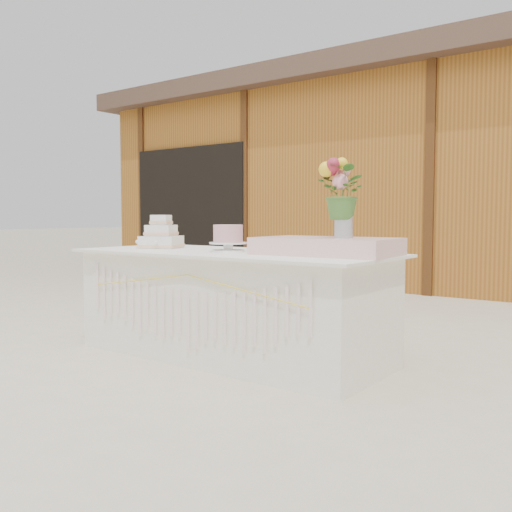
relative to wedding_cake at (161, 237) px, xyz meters
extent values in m
plane|color=beige|center=(0.72, 0.00, -0.86)|extent=(80.00, 80.00, 0.00)
cube|color=#965C1F|center=(0.72, 6.00, 0.64)|extent=(12.00, 4.00, 3.00)
cube|color=#463227|center=(0.72, 6.00, 2.29)|extent=(12.60, 4.60, 0.30)
cube|color=black|center=(-3.48, 3.98, 0.24)|extent=(2.40, 0.08, 2.20)
cube|color=white|center=(0.72, 0.00, -0.48)|extent=(2.28, 0.88, 0.75)
cube|color=white|center=(0.72, 0.00, -0.10)|extent=(2.40, 1.00, 0.02)
cube|color=white|center=(0.00, 0.00, -0.04)|extent=(0.37, 0.37, 0.10)
cube|color=beige|center=(0.00, 0.00, -0.07)|extent=(0.39, 0.39, 0.02)
cube|color=white|center=(0.00, 0.00, 0.05)|extent=(0.27, 0.27, 0.09)
cube|color=beige|center=(0.00, 0.00, 0.03)|extent=(0.28, 0.28, 0.02)
cube|color=white|center=(0.00, 0.00, 0.14)|extent=(0.18, 0.18, 0.08)
cube|color=beige|center=(0.00, 0.00, 0.11)|extent=(0.19, 0.19, 0.02)
cylinder|color=white|center=(0.74, -0.05, -0.08)|extent=(0.23, 0.23, 0.01)
cylinder|color=white|center=(0.74, -0.05, -0.05)|extent=(0.07, 0.07, 0.04)
cylinder|color=white|center=(0.74, -0.05, -0.03)|extent=(0.27, 0.27, 0.01)
cylinder|color=#EDABB1|center=(0.74, -0.05, 0.04)|extent=(0.21, 0.21, 0.13)
cube|color=#F8C8C8|center=(1.46, 0.08, -0.03)|extent=(0.93, 0.57, 0.11)
cylinder|color=silver|center=(1.60, 0.07, 0.11)|extent=(0.12, 0.12, 0.17)
imported|color=#406F2C|center=(1.60, 0.07, 0.36)|extent=(0.33, 0.29, 0.35)
camera|label=1|loc=(3.34, -3.18, 0.16)|focal=40.00mm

